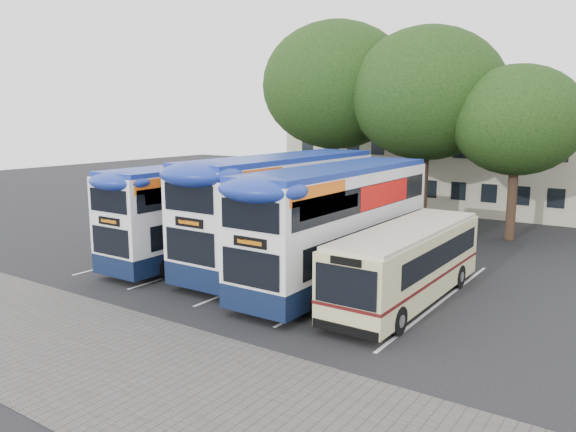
% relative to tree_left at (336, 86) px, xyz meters
% --- Properties ---
extents(ground, '(120.00, 120.00, 0.00)m').
position_rel_tree_left_xyz_m(ground, '(8.63, -17.96, -8.57)').
color(ground, black).
rests_on(ground, ground).
extents(paving_strip, '(40.00, 6.00, 0.01)m').
position_rel_tree_left_xyz_m(paving_strip, '(6.63, -22.96, -8.56)').
color(paving_strip, '#595654').
rests_on(paving_strip, ground).
extents(bay_lines, '(14.12, 11.00, 0.01)m').
position_rel_tree_left_xyz_m(bay_lines, '(4.88, -12.96, -8.56)').
color(bay_lines, silver).
rests_on(bay_lines, ground).
extents(depot_building, '(32.40, 8.40, 6.20)m').
position_rel_tree_left_xyz_m(depot_building, '(8.63, 9.03, -5.41)').
color(depot_building, '#AFA58D').
rests_on(depot_building, ground).
extents(tree_left, '(9.53, 9.53, 12.63)m').
position_rel_tree_left_xyz_m(tree_left, '(0.00, 0.00, 0.00)').
color(tree_left, black).
rests_on(tree_left, ground).
extents(tree_mid, '(9.05, 9.05, 11.76)m').
position_rel_tree_left_xyz_m(tree_mid, '(6.13, -0.11, -0.66)').
color(tree_mid, black).
rests_on(tree_mid, ground).
extents(tree_right, '(6.81, 6.81, 9.32)m').
position_rel_tree_left_xyz_m(tree_right, '(11.36, -0.77, -2.17)').
color(tree_right, black).
rests_on(tree_right, ground).
extents(bus_dd_left, '(2.58, 10.66, 4.44)m').
position_rel_tree_left_xyz_m(bus_dd_left, '(0.38, -13.00, -6.12)').
color(bus_dd_left, '#0F1B39').
rests_on(bus_dd_left, ground).
extents(bus_dd_mid, '(2.86, 11.78, 4.91)m').
position_rel_tree_left_xyz_m(bus_dd_mid, '(4.17, -11.90, -5.86)').
color(bus_dd_mid, '#0F1B39').
rests_on(bus_dd_mid, ground).
extents(bus_dd_right, '(2.73, 11.27, 4.70)m').
position_rel_tree_left_xyz_m(bus_dd_right, '(7.64, -13.03, -5.98)').
color(bus_dd_right, '#0F1B39').
rests_on(bus_dd_right, ground).
extents(bus_single, '(2.33, 9.18, 2.73)m').
position_rel_tree_left_xyz_m(bus_single, '(10.81, -13.61, -7.02)').
color(bus_single, beige).
rests_on(bus_single, ground).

